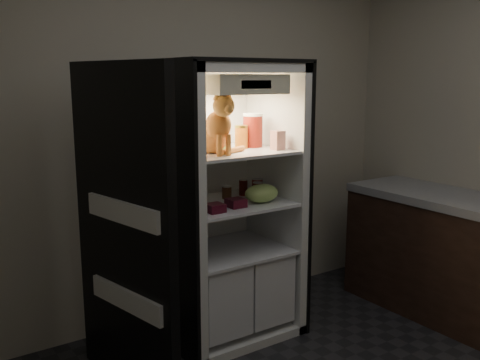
% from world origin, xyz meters
% --- Properties ---
extents(room_shell, '(3.60, 3.60, 3.60)m').
position_xyz_m(room_shell, '(0.00, 0.00, 1.62)').
color(room_shell, white).
rests_on(room_shell, floor).
extents(refrigerator, '(0.90, 0.72, 1.88)m').
position_xyz_m(refrigerator, '(0.00, 1.38, 0.79)').
color(refrigerator, white).
rests_on(refrigerator, floor).
extents(fridge_door, '(0.24, 0.86, 1.85)m').
position_xyz_m(fridge_door, '(-0.84, 1.11, 0.91)').
color(fridge_door, black).
rests_on(fridge_door, floor).
extents(tabby_cat, '(0.33, 0.38, 0.40)m').
position_xyz_m(tabby_cat, '(-0.16, 1.24, 1.44)').
color(tabby_cat, '#B05316').
rests_on(tabby_cat, refrigerator).
extents(parmesan_shaker, '(0.08, 0.08, 0.20)m').
position_xyz_m(parmesan_shaker, '(-0.03, 1.34, 1.39)').
color(parmesan_shaker, green).
rests_on(parmesan_shaker, refrigerator).
extents(mayo_tub, '(0.10, 0.10, 0.13)m').
position_xyz_m(mayo_tub, '(0.05, 1.47, 1.36)').
color(mayo_tub, white).
rests_on(mayo_tub, refrigerator).
extents(salsa_jar, '(0.09, 0.09, 0.16)m').
position_xyz_m(salsa_jar, '(0.11, 1.35, 1.37)').
color(salsa_jar, maroon).
rests_on(salsa_jar, refrigerator).
extents(pepper_jar, '(0.14, 0.14, 0.23)m').
position_xyz_m(pepper_jar, '(0.22, 1.37, 1.41)').
color(pepper_jar, maroon).
rests_on(pepper_jar, refrigerator).
extents(cream_carton, '(0.07, 0.07, 0.13)m').
position_xyz_m(cream_carton, '(0.27, 1.16, 1.35)').
color(cream_carton, beige).
rests_on(cream_carton, refrigerator).
extents(soda_can_a, '(0.06, 0.06, 0.11)m').
position_xyz_m(soda_can_a, '(0.19, 1.44, 1.00)').
color(soda_can_a, black).
rests_on(soda_can_a, refrigerator).
extents(soda_can_b, '(0.08, 0.08, 0.14)m').
position_xyz_m(soda_can_b, '(0.21, 1.30, 1.01)').
color(soda_can_b, black).
rests_on(soda_can_b, refrigerator).
extents(soda_can_c, '(0.07, 0.07, 0.13)m').
position_xyz_m(soda_can_c, '(0.17, 1.24, 1.00)').
color(soda_can_c, black).
rests_on(soda_can_c, refrigerator).
extents(condiment_jar, '(0.07, 0.07, 0.09)m').
position_xyz_m(condiment_jar, '(0.04, 1.42, 0.99)').
color(condiment_jar, '#542E18').
rests_on(condiment_jar, refrigerator).
extents(grape_bag, '(0.25, 0.18, 0.12)m').
position_xyz_m(grape_bag, '(0.17, 1.19, 1.00)').
color(grape_bag, '#90B855').
rests_on(grape_bag, refrigerator).
extents(berry_box_left, '(0.11, 0.11, 0.05)m').
position_xyz_m(berry_box_left, '(-0.23, 1.14, 0.97)').
color(berry_box_left, '#520D1E').
rests_on(berry_box_left, refrigerator).
extents(berry_box_right, '(0.11, 0.11, 0.05)m').
position_xyz_m(berry_box_right, '(-0.05, 1.18, 0.97)').
color(berry_box_right, '#520D1E').
rests_on(berry_box_right, refrigerator).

